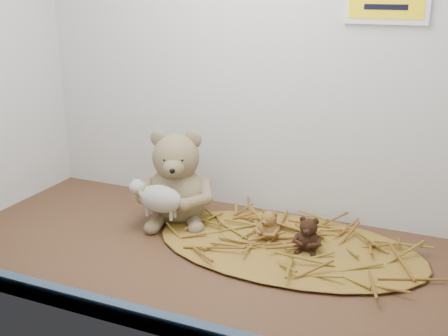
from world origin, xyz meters
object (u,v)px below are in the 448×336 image
at_px(toy_lamb, 160,199).
at_px(mini_teddy_tan, 269,224).
at_px(main_teddy, 177,176).
at_px(mini_teddy_brown, 309,233).

xyz_separation_m(toy_lamb, mini_teddy_tan, (0.25, 0.05, -0.04)).
distance_m(main_teddy, toy_lamb, 0.09).
relative_size(mini_teddy_tan, mini_teddy_brown, 0.94).
xyz_separation_m(main_teddy, mini_teddy_tan, (0.25, -0.03, -0.07)).
bearing_deg(mini_teddy_tan, mini_teddy_brown, 6.75).
distance_m(main_teddy, mini_teddy_tan, 0.27).
relative_size(toy_lamb, mini_teddy_brown, 1.79).
relative_size(main_teddy, toy_lamb, 1.66).
bearing_deg(toy_lamb, mini_teddy_tan, 10.87).
height_order(main_teddy, toy_lamb, main_teddy).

